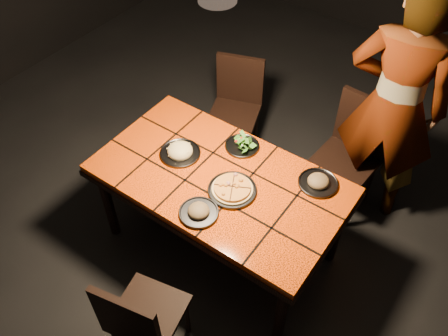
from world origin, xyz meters
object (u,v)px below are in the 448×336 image
Objects in this scene: chair_near at (140,318)px; plate_pasta at (180,152)px; chair_far_right at (353,148)px; diner at (394,107)px; chair_far_left at (237,101)px; plate_pizza at (232,189)px; dining_table at (219,185)px.

plate_pasta is (-0.45, 0.94, 0.28)m from chair_near.
diner reaches higher than chair_far_right.
chair_far_left is at bearing -4.78° from diner.
chair_far_left is 2.52× the size of plate_pizza.
dining_table is 0.96m from chair_near.
dining_table is 0.85× the size of diner.
dining_table is 5.92× the size of plate_pasta.
diner is at bearing 31.76° from chair_far_right.
plate_pasta is (-0.33, 0.01, 0.10)m from dining_table.
chair_far_right is 3.44× the size of plate_pasta.
dining_table is at bearing 159.57° from plate_pizza.
chair_near reaches higher than plate_pizza.
dining_table is at bearing -94.38° from chair_near.
diner is 1.46m from plate_pasta.
chair_far_left is 0.93× the size of chair_far_right.
diner is (0.57, 1.97, 0.46)m from chair_near.
dining_table is at bearing -81.23° from chair_far_left.
plate_pizza is at bearing -106.65° from chair_far_right.
plate_pasta is at bearing 172.13° from plate_pizza.
chair_near is (0.12, -0.93, -0.18)m from dining_table.
diner is at bearing 63.11° from plate_pizza.
chair_far_right reaches higher than chair_far_left.
chair_near is 2.47× the size of plate_pizza.
chair_far_left is (-0.51, 0.95, -0.17)m from dining_table.
chair_far_left is 1.22m from plate_pizza.
plate_pasta is (-0.85, -0.94, 0.23)m from chair_far_right.
chair_far_left is 0.99m from plate_pasta.
chair_far_left is at bearing 100.90° from plate_pasta.
diner is at bearing -117.91° from chair_near.
chair_far_right reaches higher than plate_pasta.
chair_near is at bearing -82.51° from dining_table.
dining_table is 1.90× the size of chair_near.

